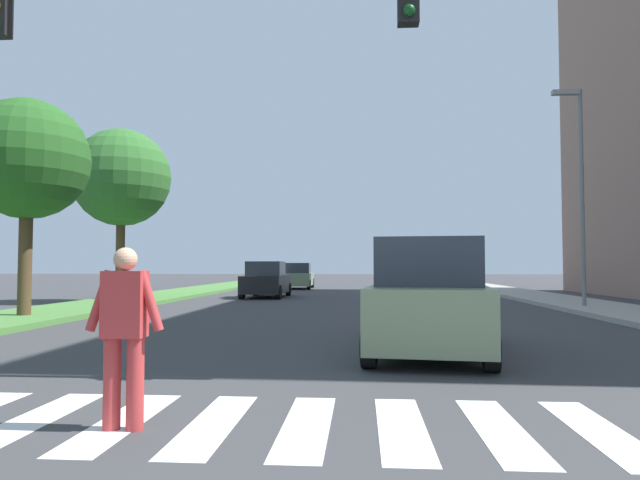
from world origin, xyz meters
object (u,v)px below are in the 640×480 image
at_px(traffic_light_gantry, 3,57).
at_px(suv_crossing, 428,299).
at_px(sedan_midblock, 266,281).
at_px(sedan_distant, 298,277).
at_px(tree_mid, 27,160).
at_px(street_lamp_right, 579,177).
at_px(tree_far, 121,178).
at_px(pedestrian_performer, 124,328).

xyz_separation_m(traffic_light_gantry, suv_crossing, (6.15, 2.76, -3.49)).
xyz_separation_m(sedan_midblock, sedan_distant, (0.42, 10.11, -0.01)).
bearing_deg(suv_crossing, tree_mid, 154.74).
distance_m(traffic_light_gantry, street_lamp_right, 17.80).
distance_m(tree_far, pedestrian_performer, 19.56).
bearing_deg(traffic_light_gantry, tree_far, 107.91).
relative_size(suv_crossing, sedan_midblock, 1.18).
distance_m(street_lamp_right, pedestrian_performer, 18.19).
bearing_deg(traffic_light_gantry, suv_crossing, 24.15).
relative_size(street_lamp_right, sedan_midblock, 1.84).
bearing_deg(street_lamp_right, pedestrian_performer, -123.09).
xyz_separation_m(tree_mid, tree_far, (-0.56, 7.52, 0.66)).
height_order(suv_crossing, sedan_distant, suv_crossing).
xyz_separation_m(pedestrian_performer, suv_crossing, (3.39, 5.00, -0.00)).
distance_m(tree_far, sedan_midblock, 8.06).
relative_size(tree_far, sedan_distant, 1.60).
bearing_deg(suv_crossing, street_lamp_right, 57.44).
xyz_separation_m(traffic_light_gantry, street_lamp_right, (12.49, 12.68, 0.18)).
xyz_separation_m(traffic_light_gantry, pedestrian_performer, (2.76, -2.25, -3.48)).
distance_m(traffic_light_gantry, suv_crossing, 7.59).
bearing_deg(tree_mid, sedan_midblock, 67.64).
height_order(pedestrian_performer, sedan_midblock, sedan_midblock).
height_order(traffic_light_gantry, pedestrian_performer, traffic_light_gantry).
distance_m(tree_mid, sedan_distant, 22.71).
bearing_deg(tree_far, street_lamp_right, -8.37).
height_order(traffic_light_gantry, street_lamp_right, street_lamp_right).
distance_m(sedan_midblock, sedan_distant, 10.12).
height_order(tree_mid, traffic_light_gantry, tree_mid).
bearing_deg(suv_crossing, sedan_distant, 101.18).
relative_size(street_lamp_right, suv_crossing, 1.57).
bearing_deg(street_lamp_right, tree_mid, -163.59).
bearing_deg(pedestrian_performer, suv_crossing, 55.89).
bearing_deg(tree_far, traffic_light_gantry, -72.09).
relative_size(pedestrian_performer, sedan_distant, 0.39).
relative_size(tree_far, street_lamp_right, 0.93).
bearing_deg(tree_far, sedan_distant, 67.93).
distance_m(tree_mid, traffic_light_gantry, 8.87).
xyz_separation_m(tree_mid, sedan_distant, (5.22, 21.79, -3.69)).
xyz_separation_m(street_lamp_right, sedan_midblock, (-12.04, 6.72, -3.80)).
distance_m(traffic_light_gantry, sedan_midblock, 19.74).
distance_m(suv_crossing, sedan_distant, 27.27).
bearing_deg(street_lamp_right, traffic_light_gantry, -134.56).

